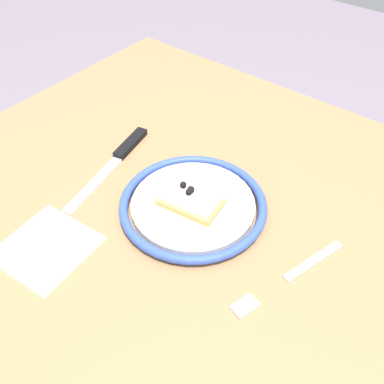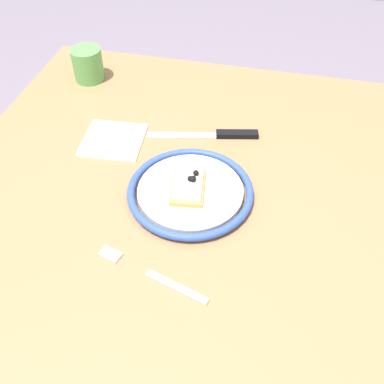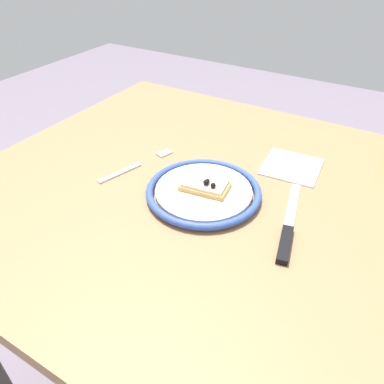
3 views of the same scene
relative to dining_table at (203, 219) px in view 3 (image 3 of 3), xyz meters
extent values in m
plane|color=slate|center=(0.00, 0.00, -0.67)|extent=(6.00, 6.00, 0.00)
cube|color=#936D47|center=(0.00, 0.00, 0.08)|extent=(1.00, 0.90, 0.03)
cylinder|color=#4C4742|center=(-0.44, 0.39, -0.31)|extent=(0.05, 0.05, 0.73)
cylinder|color=white|center=(0.02, -0.03, 0.10)|extent=(0.20, 0.20, 0.02)
torus|color=#334FB2|center=(0.02, -0.03, 0.10)|extent=(0.24, 0.24, 0.01)
cube|color=tan|center=(0.02, -0.02, 0.11)|extent=(0.10, 0.07, 0.01)
cube|color=beige|center=(0.02, -0.02, 0.12)|extent=(0.09, 0.06, 0.01)
sphere|color=black|center=(0.02, -0.03, 0.13)|extent=(0.01, 0.01, 0.01)
sphere|color=black|center=(0.02, -0.03, 0.13)|extent=(0.01, 0.01, 0.01)
sphere|color=black|center=(0.04, -0.03, 0.13)|extent=(0.01, 0.01, 0.01)
cube|color=silver|center=(0.19, 0.03, 0.09)|extent=(0.05, 0.15, 0.00)
cube|color=black|center=(0.21, -0.09, 0.10)|extent=(0.04, 0.09, 0.01)
cube|color=beige|center=(-0.18, -0.05, 0.09)|extent=(0.04, 0.11, 0.00)
cube|color=beige|center=(-0.15, 0.07, 0.09)|extent=(0.03, 0.04, 0.00)
cube|color=white|center=(0.14, 0.17, 0.09)|extent=(0.13, 0.14, 0.00)
camera|label=1|loc=(-0.29, 0.36, 0.61)|focal=41.30mm
camera|label=2|loc=(-0.55, -0.16, 0.70)|focal=41.61mm
camera|label=3|loc=(0.31, -0.57, 0.55)|focal=34.74mm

